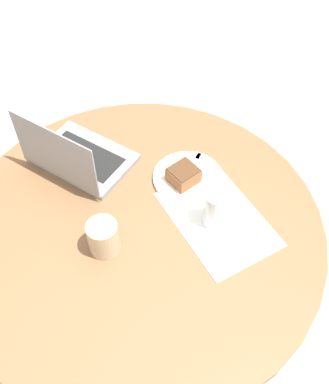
% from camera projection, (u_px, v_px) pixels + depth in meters
% --- Properties ---
extents(ground_plane, '(12.00, 12.00, 0.00)m').
position_uv_depth(ground_plane, '(147.00, 327.00, 1.84)').
color(ground_plane, '#B7AD9E').
extents(dining_table, '(1.04, 1.04, 0.74)m').
position_uv_depth(dining_table, '(141.00, 253.00, 1.38)').
color(dining_table, brown).
rests_on(dining_table, ground_plane).
extents(paper_document, '(0.34, 0.24, 0.00)m').
position_uv_depth(paper_document, '(218.00, 219.00, 1.27)').
color(paper_document, white).
rests_on(paper_document, dining_table).
extents(plate, '(0.21, 0.21, 0.01)m').
position_uv_depth(plate, '(188.00, 178.00, 1.36)').
color(plate, silver).
rests_on(plate, dining_table).
extents(cake_slice, '(0.09, 0.09, 0.05)m').
position_uv_depth(cake_slice, '(183.00, 175.00, 1.33)').
color(cake_slice, brown).
rests_on(cake_slice, plate).
extents(fork, '(0.12, 0.15, 0.00)m').
position_uv_depth(fork, '(192.00, 168.00, 1.37)').
color(fork, silver).
rests_on(fork, plate).
extents(coffee_glass, '(0.08, 0.08, 0.10)m').
position_uv_depth(coffee_glass, '(103.00, 237.00, 1.17)').
color(coffee_glass, '#C6AD89').
rests_on(coffee_glass, dining_table).
extents(water_glass, '(0.07, 0.07, 0.12)m').
position_uv_depth(water_glass, '(216.00, 209.00, 1.22)').
color(water_glass, silver).
rests_on(water_glass, dining_table).
extents(laptop, '(0.36, 0.33, 0.21)m').
position_uv_depth(laptop, '(77.00, 157.00, 1.37)').
color(laptop, gray).
rests_on(laptop, dining_table).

